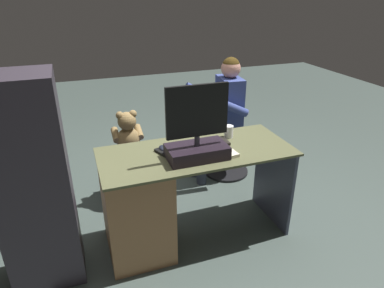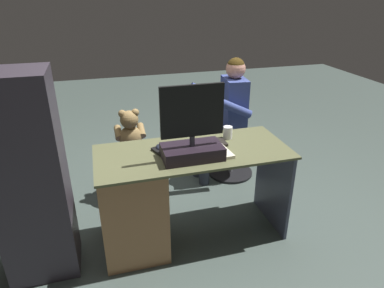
# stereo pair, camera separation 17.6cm
# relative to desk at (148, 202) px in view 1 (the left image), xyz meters

# --- Properties ---
(ground_plane) EXTENTS (10.00, 10.00, 0.00)m
(ground_plane) POSITION_rel_desk_xyz_m (-0.38, -0.42, -0.39)
(ground_plane) COLOR #424F49
(desk) EXTENTS (1.39, 0.60, 0.74)m
(desk) POSITION_rel_desk_xyz_m (0.00, 0.00, 0.00)
(desk) COLOR brown
(desk) RESTS_ON ground_plane
(monitor) EXTENTS (0.43, 0.23, 0.51)m
(monitor) POSITION_rel_desk_xyz_m (-0.34, 0.10, 0.49)
(monitor) COLOR black
(monitor) RESTS_ON desk
(keyboard) EXTENTS (0.42, 0.14, 0.02)m
(keyboard) POSITION_rel_desk_xyz_m (-0.44, -0.07, 0.36)
(keyboard) COLOR black
(keyboard) RESTS_ON desk
(computer_mouse) EXTENTS (0.06, 0.10, 0.04)m
(computer_mouse) POSITION_rel_desk_xyz_m (-0.15, -0.08, 0.37)
(computer_mouse) COLOR #1C202C
(computer_mouse) RESTS_ON desk
(cup) EXTENTS (0.07, 0.07, 0.10)m
(cup) POSITION_rel_desk_xyz_m (-0.70, -0.14, 0.40)
(cup) COLOR white
(cup) RESTS_ON desk
(tv_remote) EXTENTS (0.09, 0.16, 0.02)m
(tv_remote) POSITION_rel_desk_xyz_m (-0.13, -0.03, 0.36)
(tv_remote) COLOR black
(tv_remote) RESTS_ON desk
(notebook_binder) EXTENTS (0.25, 0.32, 0.02)m
(notebook_binder) POSITION_rel_desk_xyz_m (-0.50, 0.06, 0.36)
(notebook_binder) COLOR beige
(notebook_binder) RESTS_ON desk
(office_chair_teddy) EXTENTS (0.52, 0.52, 0.47)m
(office_chair_teddy) POSITION_rel_desk_xyz_m (-0.00, -0.72, -0.13)
(office_chair_teddy) COLOR black
(office_chair_teddy) RESTS_ON ground_plane
(teddy_bear) EXTENTS (0.27, 0.27, 0.38)m
(teddy_bear) POSITION_rel_desk_xyz_m (-0.00, -0.74, 0.25)
(teddy_bear) COLOR olive
(teddy_bear) RESTS_ON office_chair_teddy
(visitor_chair) EXTENTS (0.46, 0.46, 0.47)m
(visitor_chair) POSITION_rel_desk_xyz_m (-1.03, -0.83, -0.12)
(visitor_chair) COLOR black
(visitor_chair) RESTS_ON ground_plane
(person) EXTENTS (0.52, 0.52, 1.22)m
(person) POSITION_rel_desk_xyz_m (-0.95, -0.82, 0.33)
(person) COLOR #3C4B90
(person) RESTS_ON ground_plane
(equipment_rack) EXTENTS (0.44, 0.36, 1.40)m
(equipment_rack) POSITION_rel_desk_xyz_m (0.71, 0.06, 0.31)
(equipment_rack) COLOR #332C36
(equipment_rack) RESTS_ON ground_plane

